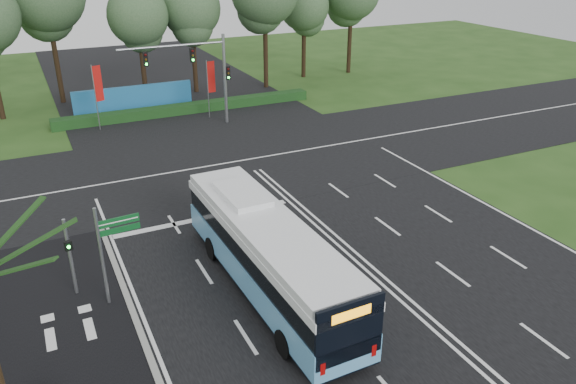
% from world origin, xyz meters
% --- Properties ---
extents(ground, '(120.00, 120.00, 0.00)m').
position_xyz_m(ground, '(0.00, 0.00, 0.00)').
color(ground, '#254717').
rests_on(ground, ground).
extents(road_main, '(20.00, 120.00, 0.04)m').
position_xyz_m(road_main, '(0.00, 0.00, 0.02)').
color(road_main, black).
rests_on(road_main, ground).
extents(road_cross, '(120.00, 14.00, 0.05)m').
position_xyz_m(road_cross, '(0.00, 12.00, 0.03)').
color(road_cross, black).
rests_on(road_cross, ground).
extents(bike_path, '(5.00, 18.00, 0.06)m').
position_xyz_m(bike_path, '(-12.50, -3.00, 0.03)').
color(bike_path, black).
rests_on(bike_path, ground).
extents(kerb_strip, '(0.25, 18.00, 0.12)m').
position_xyz_m(kerb_strip, '(-10.10, -3.00, 0.06)').
color(kerb_strip, gray).
rests_on(kerb_strip, ground).
extents(city_bus, '(2.91, 12.53, 3.58)m').
position_xyz_m(city_bus, '(-4.58, -2.57, 1.80)').
color(city_bus, '#5BA1D3').
rests_on(city_bus, ground).
extents(pedestrian_signal, '(0.32, 0.42, 3.52)m').
position_xyz_m(pedestrian_signal, '(-11.93, 0.69, 1.93)').
color(pedestrian_signal, gray).
rests_on(pedestrian_signal, ground).
extents(street_sign, '(1.70, 0.21, 4.36)m').
position_xyz_m(street_sign, '(-10.48, -0.53, 2.72)').
color(street_sign, gray).
rests_on(street_sign, ground).
extents(banner_flag_left, '(0.70, 0.34, 5.05)m').
position_xyz_m(banner_flag_left, '(-7.31, 23.04, 3.27)').
color(banner_flag_left, gray).
rests_on(banner_flag_left, ground).
extents(banner_flag_mid, '(0.70, 0.12, 4.73)m').
position_xyz_m(banner_flag_mid, '(1.41, 22.41, 3.07)').
color(banner_flag_mid, gray).
rests_on(banner_flag_mid, ground).
extents(traffic_light_gantry, '(8.41, 0.28, 7.00)m').
position_xyz_m(traffic_light_gantry, '(0.21, 20.50, 4.66)').
color(traffic_light_gantry, gray).
rests_on(traffic_light_gantry, ground).
extents(hedge, '(22.00, 1.20, 0.80)m').
position_xyz_m(hedge, '(0.00, 24.50, 0.40)').
color(hedge, '#173A15').
rests_on(hedge, ground).
extents(blue_hoarding, '(10.00, 0.30, 2.20)m').
position_xyz_m(blue_hoarding, '(-4.00, 27.00, 1.10)').
color(blue_hoarding, '#1C649C').
rests_on(blue_hoarding, ground).
extents(eucalyptus_row, '(47.00, 9.28, 12.68)m').
position_xyz_m(eucalyptus_row, '(-1.16, 31.33, 8.50)').
color(eucalyptus_row, black).
rests_on(eucalyptus_row, ground).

